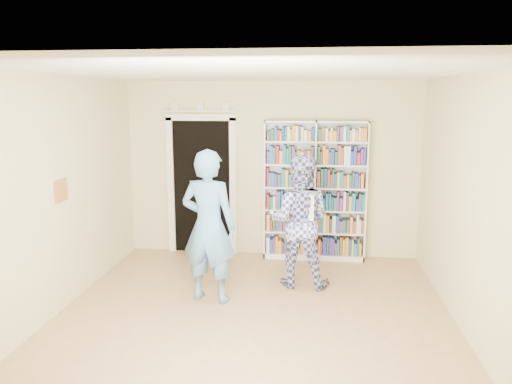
% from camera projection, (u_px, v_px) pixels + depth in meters
% --- Properties ---
extents(floor, '(5.00, 5.00, 0.00)m').
position_uv_depth(floor, '(252.00, 322.00, 5.54)').
color(floor, '#A5794F').
rests_on(floor, ground).
extents(ceiling, '(5.00, 5.00, 0.00)m').
position_uv_depth(ceiling, '(251.00, 72.00, 5.04)').
color(ceiling, white).
rests_on(ceiling, wall_back).
extents(wall_back, '(4.50, 0.00, 4.50)m').
position_uv_depth(wall_back, '(271.00, 170.00, 7.73)').
color(wall_back, beige).
rests_on(wall_back, floor).
extents(wall_left, '(0.00, 5.00, 5.00)m').
position_uv_depth(wall_left, '(51.00, 198.00, 5.54)').
color(wall_left, beige).
rests_on(wall_left, floor).
extents(wall_right, '(0.00, 5.00, 5.00)m').
position_uv_depth(wall_right, '(472.00, 208.00, 5.03)').
color(wall_right, beige).
rests_on(wall_right, floor).
extents(bookshelf, '(1.54, 0.29, 2.11)m').
position_uv_depth(bookshelf, '(315.00, 190.00, 7.55)').
color(bookshelf, white).
rests_on(bookshelf, floor).
extents(doorway, '(1.10, 0.08, 2.43)m').
position_uv_depth(doorway, '(202.00, 179.00, 7.86)').
color(doorway, black).
rests_on(doorway, floor).
extents(wall_art, '(0.03, 0.25, 0.25)m').
position_uv_depth(wall_art, '(61.00, 190.00, 5.73)').
color(wall_art, brown).
rests_on(wall_art, wall_left).
extents(man_blue, '(0.75, 0.57, 1.86)m').
position_uv_depth(man_blue, '(209.00, 226.00, 5.97)').
color(man_blue, '#5590BE').
rests_on(man_blue, floor).
extents(man_plaid, '(0.90, 0.74, 1.74)m').
position_uv_depth(man_plaid, '(299.00, 221.00, 6.49)').
color(man_plaid, navy).
rests_on(man_plaid, floor).
extents(paper_sheet, '(0.23, 0.04, 0.32)m').
position_uv_depth(paper_sheet, '(305.00, 208.00, 6.24)').
color(paper_sheet, white).
rests_on(paper_sheet, man_plaid).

